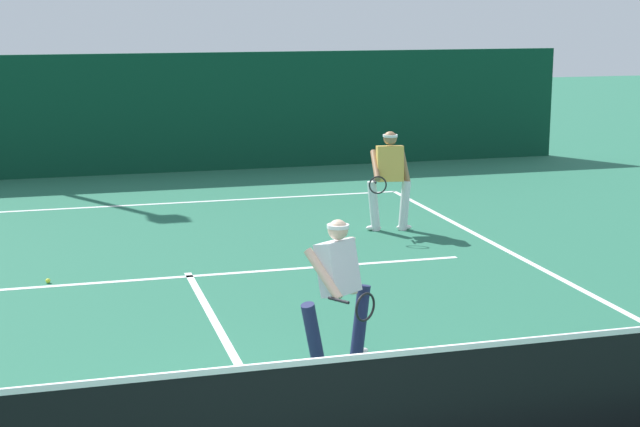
% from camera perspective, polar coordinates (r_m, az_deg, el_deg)
% --- Properties ---
extents(court_line_baseline_far, '(9.86, 0.10, 0.01)m').
position_cam_1_polar(court_line_baseline_far, '(19.09, -9.77, 0.53)').
color(court_line_baseline_far, white).
rests_on(court_line_baseline_far, ground_plane).
extents(court_line_service, '(8.04, 0.10, 0.01)m').
position_cam_1_polar(court_line_service, '(13.96, -7.51, -3.60)').
color(court_line_service, white).
rests_on(court_line_service, ground_plane).
extents(court_line_centre, '(0.10, 6.40, 0.01)m').
position_cam_1_polar(court_line_centre, '(11.12, -5.29, -7.62)').
color(court_line_centre, white).
rests_on(court_line_centre, ground_plane).
extents(tennis_net, '(10.81, 0.09, 1.05)m').
position_cam_1_polar(tennis_net, '(8.02, -1.16, -11.63)').
color(tennis_net, '#1E4723').
rests_on(tennis_net, ground_plane).
extents(player_near, '(0.95, 1.07, 1.58)m').
position_cam_1_polar(player_near, '(10.23, 1.06, -4.25)').
color(player_near, '#1E234C').
rests_on(player_near, ground_plane).
extents(player_far, '(0.93, 0.90, 1.68)m').
position_cam_1_polar(player_far, '(16.51, 4.01, 2.16)').
color(player_far, silver).
rests_on(player_far, ground_plane).
extents(tennis_ball, '(0.07, 0.07, 0.07)m').
position_cam_1_polar(tennis_ball, '(14.00, -15.38, -3.76)').
color(tennis_ball, '#D1E033').
rests_on(tennis_ball, ground_plane).
extents(back_fence_windscreen, '(20.67, 0.12, 2.67)m').
position_cam_1_polar(back_fence_windscreen, '(22.48, -10.86, 5.63)').
color(back_fence_windscreen, '#0A3A27').
rests_on(back_fence_windscreen, ground_plane).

